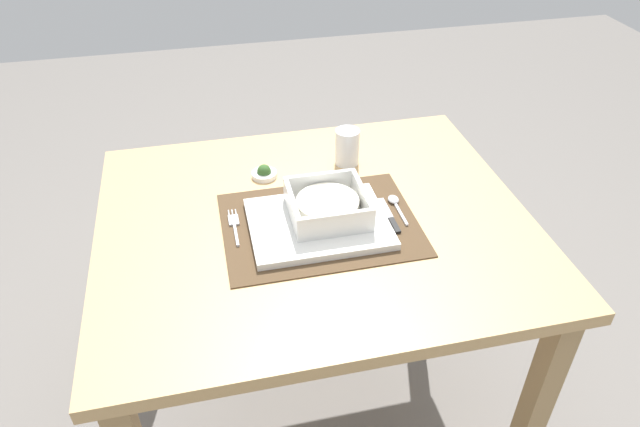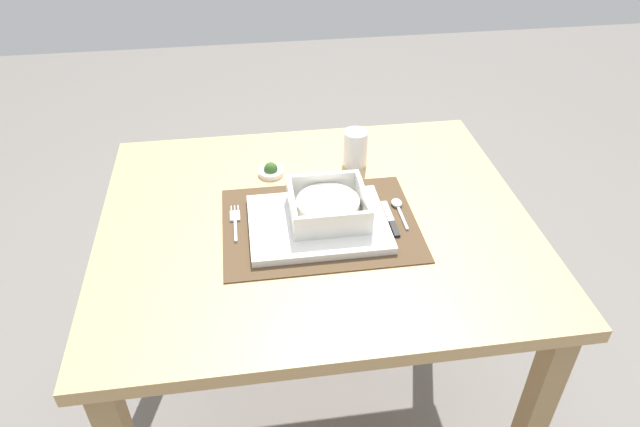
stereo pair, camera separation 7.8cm
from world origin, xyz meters
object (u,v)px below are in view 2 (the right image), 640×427
spoon (398,206)px  drinking_glass (355,150)px  dining_table (316,252)px  porridge_bowl (328,206)px  butter_knife (391,221)px  fork (235,220)px  condiment_saucer (271,171)px

spoon → drinking_glass: 0.21m
dining_table → porridge_bowl: 0.14m
spoon → butter_knife: spoon is taller
dining_table → butter_knife: butter_knife is taller
fork → drinking_glass: (0.30, 0.20, 0.03)m
butter_knife → condiment_saucer: size_ratio=2.08×
porridge_bowl → drinking_glass: (0.10, 0.22, -0.00)m
dining_table → fork: size_ratio=7.35×
fork → drinking_glass: size_ratio=1.40×
drinking_glass → condiment_saucer: size_ratio=1.49×
porridge_bowl → condiment_saucer: size_ratio=2.66×
drinking_glass → dining_table: bearing=-121.4°
dining_table → porridge_bowl: size_ratio=5.75×
fork → butter_knife: 0.34m
porridge_bowl → fork: porridge_bowl is taller
butter_knife → drinking_glass: bearing=101.0°
porridge_bowl → spoon: 0.17m
fork → butter_knife: bearing=-9.7°
fork → condiment_saucer: size_ratio=2.08×
dining_table → butter_knife: 0.19m
dining_table → condiment_saucer: size_ratio=15.31×
dining_table → porridge_bowl: bearing=-34.4°
fork → spoon: (0.36, -0.00, 0.00)m
spoon → dining_table: bearing=-178.1°
porridge_bowl → butter_knife: bearing=-10.2°
butter_knife → drinking_glass: (-0.03, 0.25, 0.03)m
porridge_bowl → butter_knife: (0.13, -0.02, -0.03)m
fork → dining_table: bearing=-4.4°
dining_table → porridge_bowl: (0.02, -0.02, 0.14)m
porridge_bowl → butter_knife: size_ratio=1.28×
fork → spoon: bearing=-1.5°
fork → porridge_bowl: bearing=-8.7°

